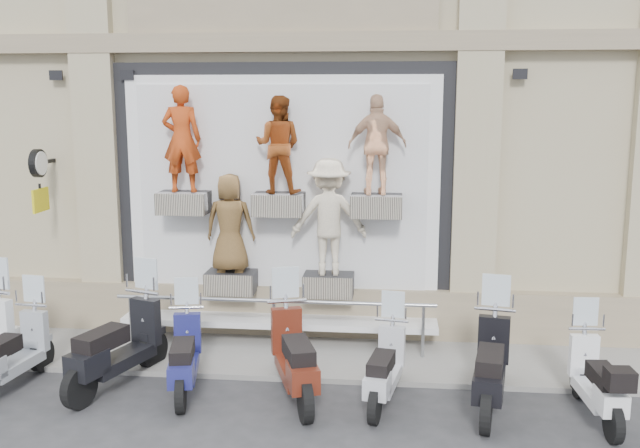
% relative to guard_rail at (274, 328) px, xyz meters
% --- Properties ---
extents(ground, '(90.00, 90.00, 0.00)m').
position_rel_guard_rail_xyz_m(ground, '(0.00, -2.00, -0.47)').
color(ground, '#2F2F32').
rests_on(ground, ground).
extents(sidewalk, '(16.00, 2.20, 0.08)m').
position_rel_guard_rail_xyz_m(sidewalk, '(0.00, 0.10, -0.43)').
color(sidewalk, gray).
rests_on(sidewalk, ground).
extents(building, '(14.00, 8.60, 12.00)m').
position_rel_guard_rail_xyz_m(building, '(0.00, 5.00, 5.54)').
color(building, tan).
rests_on(building, ground).
extents(shop_vitrine, '(5.60, 0.84, 4.30)m').
position_rel_guard_rail_xyz_m(shop_vitrine, '(0.10, 0.75, 1.89)').
color(shop_vitrine, black).
rests_on(shop_vitrine, ground).
extents(guard_rail, '(5.06, 0.10, 0.93)m').
position_rel_guard_rail_xyz_m(guard_rail, '(0.00, 0.00, 0.00)').
color(guard_rail, '#9EA0A5').
rests_on(guard_rail, ground).
extents(clock_sign_bracket, '(0.10, 0.80, 1.02)m').
position_rel_guard_rail_xyz_m(clock_sign_bracket, '(-3.90, 0.47, 2.34)').
color(clock_sign_bracket, black).
rests_on(clock_sign_bracket, ground).
extents(scooter_c, '(0.75, 1.87, 1.48)m').
position_rel_guard_rail_xyz_m(scooter_c, '(-3.40, -1.61, 0.27)').
color(scooter_c, '#8F949B').
rests_on(scooter_c, ground).
extents(scooter_d, '(1.25, 2.19, 1.71)m').
position_rel_guard_rail_xyz_m(scooter_d, '(-1.97, -1.39, 0.39)').
color(scooter_d, black).
rests_on(scooter_d, ground).
extents(scooter_e, '(0.88, 1.88, 1.47)m').
position_rel_guard_rail_xyz_m(scooter_e, '(-0.99, -1.47, 0.27)').
color(scooter_e, navy).
rests_on(scooter_e, ground).
extents(scooter_f, '(1.21, 2.13, 1.66)m').
position_rel_guard_rail_xyz_m(scooter_f, '(0.53, -1.51, 0.37)').
color(scooter_f, '#511A0D').
rests_on(scooter_f, ground).
extents(scooter_g, '(0.79, 1.77, 1.39)m').
position_rel_guard_rail_xyz_m(scooter_g, '(1.74, -1.55, 0.23)').
color(scooter_g, '#AEAFB5').
rests_on(scooter_g, ground).
extents(scooter_h, '(0.95, 2.09, 1.64)m').
position_rel_guard_rail_xyz_m(scooter_h, '(3.11, -1.57, 0.36)').
color(scooter_h, black).
rests_on(scooter_h, ground).
extents(scooter_i, '(0.62, 1.78, 1.42)m').
position_rel_guard_rail_xyz_m(scooter_i, '(4.40, -1.73, 0.25)').
color(scooter_i, white).
rests_on(scooter_i, ground).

